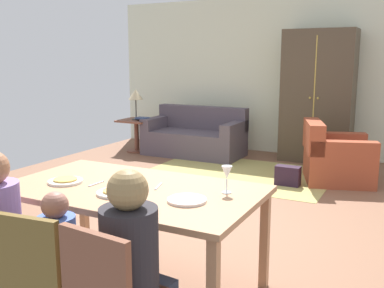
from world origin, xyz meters
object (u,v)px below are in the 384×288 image
object	(u,v)px
dining_table	(132,196)
wine_glass	(227,174)
plate_near_woman	(187,200)
table_lamp	(136,96)
armchair	(334,158)
couch	(195,137)
armoire	(318,97)
person_man	(3,243)
book_lower	(147,119)
handbag	(288,176)
book_upper	(142,118)
person_child	(62,273)
dining_chair_child	(41,276)
plate_near_man	(66,181)
person_woman	(135,279)
side_table	(137,131)
plate_near_child	(116,193)

from	to	relation	value
dining_table	wine_glass	xyz separation A→B (m)	(0.65, 0.18, 0.20)
plate_near_woman	table_lamp	distance (m)	5.23
armchair	dining_table	bearing A→B (deg)	-102.32
couch	armoire	size ratio (longest dim) A/B	0.80
person_man	armchair	size ratio (longest dim) A/B	1.02
table_lamp	book_lower	size ratio (longest dim) A/B	2.45
book_lower	handbag	distance (m)	3.01
plate_near_woman	armoire	size ratio (longest dim) A/B	0.12
wine_glass	table_lamp	bearing A→B (deg)	131.09
book_upper	handbag	size ratio (longest dim) A/B	0.69
person_child	armoire	distance (m)	5.50
dining_chair_child	person_child	distance (m)	0.18
plate_near_man	armchair	bearing A→B (deg)	71.04
person_child	book_upper	xyz separation A→B (m)	(-2.55, 4.69, 0.19)
person_woman	handbag	distance (m)	3.85
side_table	handbag	distance (m)	3.14
person_child	person_woman	distance (m)	0.51
wine_glass	armchair	distance (m)	3.48
book_lower	person_child	bearing A→B (deg)	-62.17
handbag	side_table	bearing A→B (deg)	163.30
dining_chair_child	person_child	bearing A→B (deg)	94.14
plate_near_child	book_upper	distance (m)	4.90
plate_near_man	plate_near_child	bearing A→B (deg)	-6.93
person_woman	book_lower	size ratio (longest dim) A/B	5.04
person_woman	side_table	distance (m)	5.71
person_man	table_lamp	size ratio (longest dim) A/B	2.05
couch	dining_table	bearing A→B (deg)	-68.82
wine_glass	dining_table	bearing A→B (deg)	-164.42
plate_near_man	table_lamp	world-z (taller)	table_lamp
dining_chair_child	armchair	distance (m)	4.55
dining_table	book_upper	size ratio (longest dim) A/B	8.15
plate_near_man	person_child	xyz separation A→B (m)	(0.49, -0.58, -0.34)
dining_table	wine_glass	size ratio (longest dim) A/B	9.64
person_man	person_woman	size ratio (longest dim) A/B	1.00
dining_table	person_child	distance (m)	0.74
person_child	book_lower	bearing A→B (deg)	117.83
side_table	plate_near_child	bearing A→B (deg)	-57.22
wine_glass	table_lamp	distance (m)	5.11
person_woman	plate_near_child	bearing A→B (deg)	134.11
person_child	handbag	bearing A→B (deg)	85.62
dining_table	couch	world-z (taller)	couch
dining_table	person_woman	bearing A→B (deg)	-54.34
person_woman	person_child	bearing A→B (deg)	-179.41
side_table	book_upper	size ratio (longest dim) A/B	2.64
plate_near_woman	table_lamp	bearing A→B (deg)	127.81
person_man	wine_glass	bearing A→B (deg)	37.42
plate_near_child	table_lamp	bearing A→B (deg)	122.78
dining_chair_child	dining_table	bearing A→B (deg)	90.59
plate_near_woman	person_child	distance (m)	0.85
plate_near_child	armoire	bearing A→B (deg)	86.58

